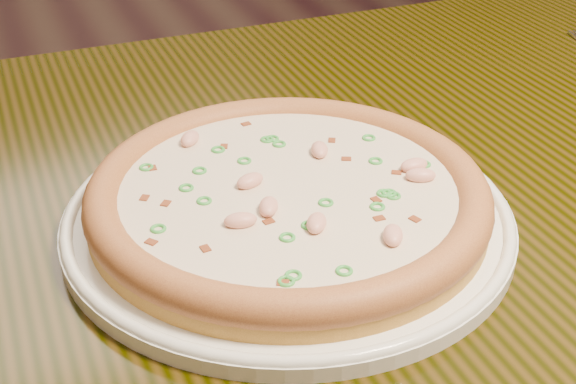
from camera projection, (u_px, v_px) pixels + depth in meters
name	position (u px, v px, depth m)	size (l,w,h in m)	color
ground	(350.00, 315.00, 1.70)	(9.00, 9.00, 0.00)	black
hero_table	(385.00, 258.00, 0.77)	(1.20, 0.80, 0.75)	black
plate	(288.00, 215.00, 0.63)	(0.35, 0.35, 0.02)	white
pizza	(288.00, 195.00, 0.62)	(0.31, 0.31, 0.03)	gold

